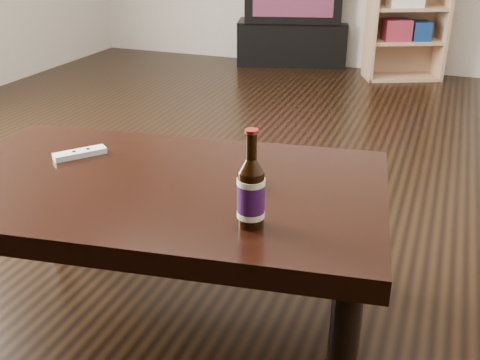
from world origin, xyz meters
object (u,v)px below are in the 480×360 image
(tv_stand, at_px, (292,41))
(beer_bottle, at_px, (251,193))
(bookshelf, at_px, (408,5))
(phone, at_px, (256,184))
(remote, at_px, (80,153))
(coffee_table, at_px, (163,201))

(tv_stand, relative_size, beer_bottle, 3.79)
(bookshelf, xyz_separation_m, phone, (-0.09, -3.55, -0.10))
(tv_stand, distance_m, beer_bottle, 4.16)
(phone, xyz_separation_m, remote, (-0.64, 0.02, 0.00))
(bookshelf, relative_size, beer_bottle, 4.44)
(tv_stand, distance_m, coffee_table, 3.91)
(coffee_table, bearing_deg, phone, 12.84)
(coffee_table, distance_m, remote, 0.37)
(beer_bottle, bearing_deg, bookshelf, 89.64)
(tv_stand, relative_size, remote, 6.00)
(bookshelf, relative_size, phone, 11.11)
(coffee_table, distance_m, phone, 0.30)
(beer_bottle, bearing_deg, tv_stand, 104.22)
(bookshelf, distance_m, beer_bottle, 3.78)
(bookshelf, height_order, phone, bookshelf)
(beer_bottle, relative_size, remote, 1.59)
(tv_stand, bearing_deg, beer_bottle, -90.72)
(remote, bearing_deg, bookshelf, 116.95)
(coffee_table, bearing_deg, tv_stand, 99.86)
(bookshelf, bearing_deg, tv_stand, 143.89)
(coffee_table, relative_size, beer_bottle, 5.49)
(tv_stand, distance_m, phone, 3.91)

